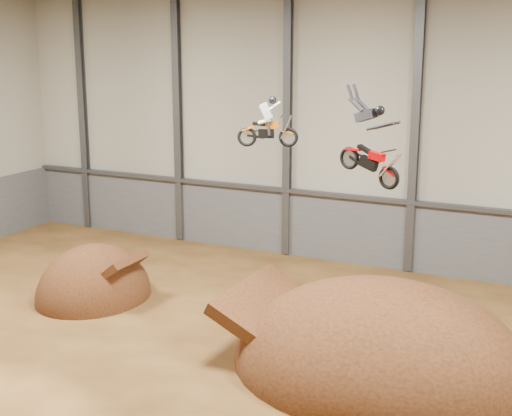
{
  "coord_description": "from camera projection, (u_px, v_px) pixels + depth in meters",
  "views": [
    {
      "loc": [
        11.29,
        -19.16,
        11.31
      ],
      "look_at": [
        0.08,
        4.0,
        5.22
      ],
      "focal_mm": 50.0,
      "sensor_mm": 36.0,
      "label": 1
    }
  ],
  "objects": [
    {
      "name": "floor",
      "position": [
        203.0,
        382.0,
        24.18
      ],
      "size": [
        40.0,
        40.0,
        0.0
      ],
      "primitive_type": "plane",
      "color": "#4E3015",
      "rests_on": "ground"
    },
    {
      "name": "back_wall",
      "position": [
        350.0,
        128.0,
        35.7
      ],
      "size": [
        40.0,
        0.1,
        14.0
      ],
      "primitive_type": "cube",
      "color": "#AFAD9B",
      "rests_on": "ground"
    },
    {
      "name": "lower_band_back",
      "position": [
        346.0,
        230.0,
        36.82
      ],
      "size": [
        39.8,
        0.18,
        3.5
      ],
      "primitive_type": "cube",
      "color": "slate",
      "rests_on": "ground"
    },
    {
      "name": "steel_rail",
      "position": [
        346.0,
        196.0,
        36.28
      ],
      "size": [
        39.8,
        0.35,
        0.2
      ],
      "primitive_type": "cube",
      "color": "#47494F",
      "rests_on": "lower_band_back"
    },
    {
      "name": "steel_column_0",
      "position": [
        83.0,
        114.0,
        42.59
      ],
      "size": [
        0.4,
        0.36,
        13.9
      ],
      "primitive_type": "cube",
      "color": "#47494F",
      "rests_on": "ground"
    },
    {
      "name": "steel_column_1",
      "position": [
        178.0,
        119.0,
        39.77
      ],
      "size": [
        0.4,
        0.36,
        13.9
      ],
      "primitive_type": "cube",
      "color": "#47494F",
      "rests_on": "ground"
    },
    {
      "name": "steel_column_2",
      "position": [
        287.0,
        125.0,
        36.94
      ],
      "size": [
        0.4,
        0.36,
        13.9
      ],
      "primitive_type": "cube",
      "color": "#47494F",
      "rests_on": "ground"
    },
    {
      "name": "steel_column_3",
      "position": [
        415.0,
        132.0,
        34.11
      ],
      "size": [
        0.4,
        0.36,
        13.9
      ],
      "primitive_type": "cube",
      "color": "#47494F",
      "rests_on": "ground"
    },
    {
      "name": "takeoff_ramp",
      "position": [
        94.0,
        297.0,
        32.1
      ],
      "size": [
        4.84,
        5.58,
        4.84
      ],
      "primitive_type": "ellipsoid",
      "color": "#371B0D",
      "rests_on": "ground"
    },
    {
      "name": "landing_ramp",
      "position": [
        379.0,
        367.0,
        25.23
      ],
      "size": [
        10.55,
        9.33,
        6.09
      ],
      "primitive_type": "ellipsoid",
      "color": "#371B0D",
      "rests_on": "ground"
    },
    {
      "name": "fmx_rider_a",
      "position": [
        268.0,
        119.0,
        25.78
      ],
      "size": [
        2.36,
        1.56,
        2.0
      ],
      "primitive_type": null,
      "rotation": [
        0.0,
        -0.0,
        0.36
      ],
      "color": "#C15B0A"
    },
    {
      "name": "fmx_rider_b",
      "position": [
        367.0,
        137.0,
        23.17
      ],
      "size": [
        3.92,
        2.06,
        3.52
      ],
      "primitive_type": null,
      "rotation": [
        0.0,
        0.28,
        -0.32
      ],
      "color": "#B50205"
    }
  ]
}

